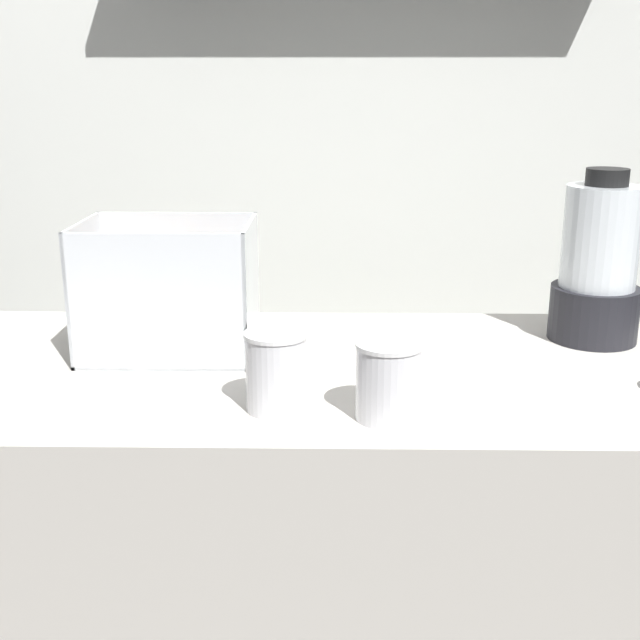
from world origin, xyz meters
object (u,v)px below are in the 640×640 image
Objects in this scene: juice_cup_carrot_far_left at (276,376)px; juice_cup_carrot_left at (388,386)px; blender_pitcher at (598,269)px; carrot_display_bin at (171,312)px.

juice_cup_carrot_far_left reaches higher than juice_cup_carrot_left.
juice_cup_carrot_far_left is 1.04× the size of juice_cup_carrot_left.
blender_pitcher is at bearing 42.75° from juice_cup_carrot_left.
carrot_display_bin is 0.77m from blender_pitcher.
juice_cup_carrot_far_left is at bearing -148.68° from blender_pitcher.
blender_pitcher is 0.66m from juice_cup_carrot_far_left.
carrot_display_bin is 0.94× the size of blender_pitcher.
blender_pitcher is 0.55m from juice_cup_carrot_left.
carrot_display_bin is at bearing 127.61° from juice_cup_carrot_far_left.
blender_pitcher is (0.77, 0.08, 0.06)m from carrot_display_bin.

